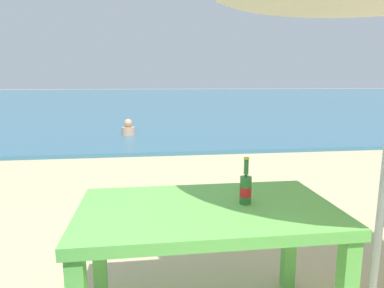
{
  "coord_description": "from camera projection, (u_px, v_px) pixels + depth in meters",
  "views": [
    {
      "loc": [
        -0.87,
        -1.47,
        1.44
      ],
      "look_at": [
        -0.28,
        3.0,
        0.6
      ],
      "focal_mm": 31.96,
      "sensor_mm": 36.0,
      "label": 1
    }
  ],
  "objects": [
    {
      "name": "sea_water",
      "position": [
        156.0,
        96.0,
        31.04
      ],
      "size": [
        120.0,
        50.0,
        0.08
      ],
      "primitive_type": "cube",
      "color": "#386B84",
      "rests_on": "ground_plane"
    },
    {
      "name": "picnic_table_green",
      "position": [
        207.0,
        225.0,
        1.89
      ],
      "size": [
        1.4,
        0.8,
        0.76
      ],
      "color": "#60B24C",
      "rests_on": "ground_plane"
    },
    {
      "name": "beer_bottle_amber",
      "position": [
        246.0,
        188.0,
        1.89
      ],
      "size": [
        0.07,
        0.07,
        0.26
      ],
      "color": "#2D662D",
      "rests_on": "picnic_table_green"
    },
    {
      "name": "swimmer_person",
      "position": [
        128.0,
        129.0,
        8.66
      ],
      "size": [
        0.34,
        0.34,
        0.41
      ],
      "color": "tan",
      "rests_on": "sea_water"
    }
  ]
}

